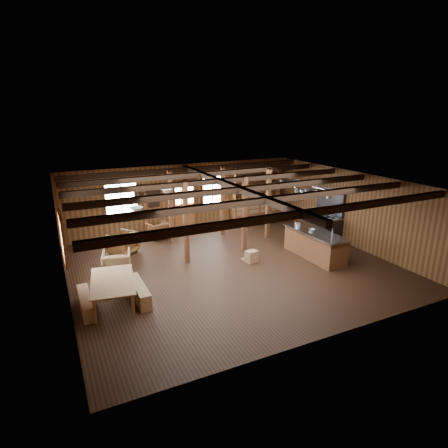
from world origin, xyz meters
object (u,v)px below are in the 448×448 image
at_px(kitchen_island, 315,244).
at_px(armchair_c, 117,263).
at_px(armchair_a, 122,243).
at_px(armchair_b, 158,230).
at_px(dining_table, 115,292).
at_px(commercial_range, 323,222).

distance_m(kitchen_island, armchair_c, 6.65).
xyz_separation_m(kitchen_island, armchair_a, (-5.95, 3.27, -0.08)).
relative_size(armchair_a, armchair_b, 1.16).
height_order(dining_table, armchair_b, dining_table).
distance_m(armchair_a, armchair_b, 1.90).
xyz_separation_m(commercial_range, dining_table, (-8.55, -1.90, -0.29)).
bearing_deg(commercial_range, armchair_a, 167.40).
bearing_deg(armchair_b, kitchen_island, 121.85).
height_order(armchair_a, armchair_c, armchair_a).
height_order(commercial_range, dining_table, commercial_range).
bearing_deg(armchair_a, commercial_range, 130.54).
bearing_deg(armchair_b, armchair_a, 19.58).
distance_m(kitchen_island, dining_table, 6.87).
relative_size(kitchen_island, commercial_range, 1.28).
relative_size(kitchen_island, armchair_c, 2.97).
bearing_deg(armchair_c, commercial_range, -166.44).
distance_m(dining_table, armchair_c, 1.88).
relative_size(commercial_range, armchair_b, 2.63).
bearing_deg(kitchen_island, armchair_b, 133.78).
bearing_deg(armchair_c, dining_table, 91.23).
relative_size(kitchen_island, armchair_b, 3.38).
height_order(commercial_range, armchair_c, commercial_range).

